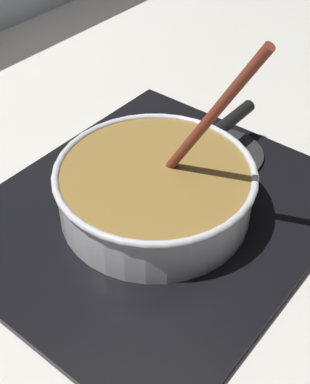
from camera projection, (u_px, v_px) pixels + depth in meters
ground at (151, 275)px, 0.78m from camera, size 2.40×1.60×0.04m
hob_plate at (155, 214)px, 0.84m from camera, size 0.56×0.48×0.01m
burner_ring at (155, 209)px, 0.83m from camera, size 0.18×0.18×0.01m
spare_burner at (220, 154)px, 0.94m from camera, size 0.15×0.15×0.01m
cooking_pan at (156, 189)px, 0.80m from camera, size 0.42×0.30×0.31m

